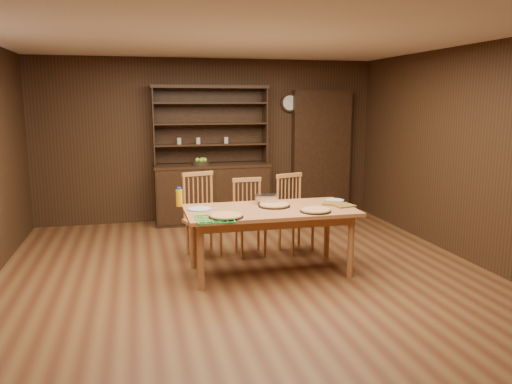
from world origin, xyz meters
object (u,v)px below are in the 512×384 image
object	(u,v)px
chair_center	(249,214)
chair_right	(293,210)
china_hutch	(212,186)
dining_table	(270,216)
chair_left	(201,212)
juice_bottle	(179,198)

from	to	relation	value
chair_center	chair_right	distance (m)	0.59
china_hutch	dining_table	distance (m)	2.59
chair_left	chair_center	bearing A→B (deg)	-23.57
china_hutch	dining_table	xyz separation A→B (m)	(0.27, -2.57, 0.07)
china_hutch	chair_left	bearing A→B (deg)	-103.07
juice_bottle	chair_right	bearing A→B (deg)	15.42
chair_left	chair_right	xyz separation A→B (m)	(1.18, -0.10, -0.03)
chair_left	juice_bottle	size ratio (longest dim) A/B	4.76
china_hutch	dining_table	size ratio (longest dim) A/B	1.15
chair_left	juice_bottle	world-z (taller)	chair_left
dining_table	chair_left	size ratio (longest dim) A/B	1.79
chair_center	juice_bottle	size ratio (longest dim) A/B	4.38
chair_center	chair_right	bearing A→B (deg)	-4.00
dining_table	chair_center	xyz separation A→B (m)	(-0.06, 0.78, -0.16)
chair_right	china_hutch	bearing A→B (deg)	95.13
dining_table	juice_bottle	world-z (taller)	juice_bottle
chair_left	chair_center	world-z (taller)	chair_left
china_hutch	juice_bottle	world-z (taller)	china_hutch
chair_center	juice_bottle	bearing A→B (deg)	-158.59
china_hutch	juice_bottle	xyz separation A→B (m)	(-0.71, -2.21, 0.26)
china_hutch	chair_left	xyz separation A→B (m)	(-0.39, -1.70, -0.04)
china_hutch	dining_table	bearing A→B (deg)	-84.04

